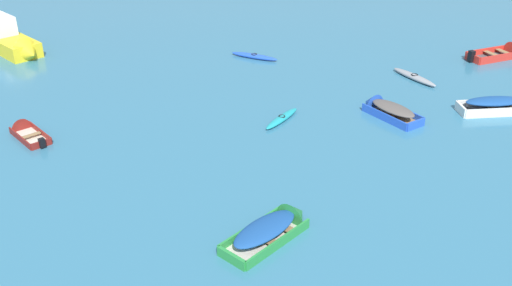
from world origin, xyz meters
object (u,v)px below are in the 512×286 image
Objects in this scene: kayak_turquoise_outer_left at (282,118)px; rowboat_maroon_far_right at (24,131)px; rowboat_red_back_row_left at (504,53)px; rowboat_white_outer_right at (505,105)px; motor_launch_yellow_cluster_inner at (9,40)px; rowboat_blue_back_row_center at (384,108)px; kayak_grey_foreground_center at (414,77)px; rowboat_green_near_right at (277,226)px; kayak_blue_back_row_right at (254,56)px.

rowboat_maroon_far_right is at bearing -167.98° from kayak_turquoise_outer_left.
rowboat_red_back_row_left reaches higher than rowboat_white_outer_right.
rowboat_red_back_row_left is 29.19m from rowboat_maroon_far_right.
kayak_turquoise_outer_left is 12.41m from rowboat_maroon_far_right.
kayak_turquoise_outer_left is at bearing -169.15° from rowboat_white_outer_right.
motor_launch_yellow_cluster_inner is 32.15m from rowboat_red_back_row_left.
rowboat_white_outer_right reaches higher than rowboat_blue_back_row_center.
rowboat_red_back_row_left is (6.32, 4.67, 0.07)m from kayak_grey_foreground_center.
rowboat_maroon_far_right is (-23.47, -4.76, -0.22)m from rowboat_white_outer_right.
kayak_grey_foreground_center is at bearing -6.09° from motor_launch_yellow_cluster_inner.
rowboat_maroon_far_right is at bearing -168.54° from rowboat_white_outer_right.
rowboat_green_near_right is at bearing -123.15° from rowboat_red_back_row_left.
kayak_blue_back_row_right is 0.78× the size of rowboat_red_back_row_left.
rowboat_white_outer_right reaches higher than rowboat_green_near_right.
kayak_turquoise_outer_left is 0.92× the size of kayak_grey_foreground_center.
kayak_turquoise_outer_left is 0.73× the size of rowboat_green_near_right.
kayak_grey_foreground_center is at bearing 66.33° from rowboat_blue_back_row_center.
rowboat_white_outer_right reaches higher than rowboat_maroon_far_right.
rowboat_green_near_right is (2.61, -18.53, 0.15)m from kayak_blue_back_row_right.
rowboat_white_outer_right is 23.94m from rowboat_maroon_far_right.
motor_launch_yellow_cluster_inner is 25.92m from kayak_grey_foreground_center.
rowboat_white_outer_right reaches higher than kayak_blue_back_row_right.
rowboat_green_near_right is 17.26m from kayak_grey_foreground_center.
rowboat_red_back_row_left is at bearing 38.88° from kayak_turquoise_outer_left.
kayak_grey_foreground_center reaches higher than kayak_turquoise_outer_left.
rowboat_red_back_row_left is at bearing 27.81° from rowboat_maroon_far_right.
rowboat_red_back_row_left is 1.50× the size of rowboat_maroon_far_right.
rowboat_maroon_far_right is (-17.28, -3.90, -0.16)m from rowboat_blue_back_row_center.
rowboat_blue_back_row_center is at bearing -131.30° from rowboat_red_back_row_left.
kayak_grey_foreground_center is at bearing -16.05° from kayak_blue_back_row_right.
rowboat_red_back_row_left reaches higher than rowboat_blue_back_row_center.
motor_launch_yellow_cluster_inner is at bearing 153.65° from kayak_turquoise_outer_left.
kayak_blue_back_row_right is 10.78m from rowboat_blue_back_row_center.
rowboat_blue_back_row_center is at bearing -172.15° from rowboat_white_outer_right.
kayak_grey_foreground_center is 5.78m from rowboat_white_outer_right.
motor_launch_yellow_cluster_inner reaches higher than kayak_grey_foreground_center.
kayak_blue_back_row_right is 18.71m from rowboat_green_near_right.
motor_launch_yellow_cluster_inner is 13.28m from rowboat_maroon_far_right.
rowboat_white_outer_right is 1.23× the size of rowboat_blue_back_row_center.
kayak_blue_back_row_right is 1.14× the size of kayak_turquoise_outer_left.
rowboat_white_outer_right is at bearing 11.46° from rowboat_maroon_far_right.
rowboat_red_back_row_left reaches higher than kayak_turquoise_outer_left.
kayak_blue_back_row_right is 0.93× the size of rowboat_blue_back_row_center.
kayak_turquoise_outer_left is at bearing 12.02° from rowboat_maroon_far_right.
kayak_grey_foreground_center is at bearing 65.98° from rowboat_green_near_right.
rowboat_blue_back_row_center is (-2.21, -5.05, 0.15)m from kayak_grey_foreground_center.
kayak_blue_back_row_right is at bearing 133.49° from rowboat_blue_back_row_center.
rowboat_maroon_far_right is at bearing -152.19° from rowboat_red_back_row_left.
rowboat_green_near_right is at bearing -28.63° from rowboat_maroon_far_right.
rowboat_green_near_right is 0.91× the size of rowboat_white_outer_right.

